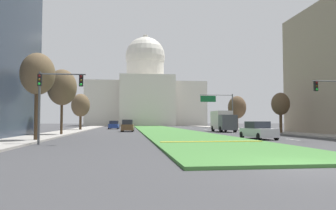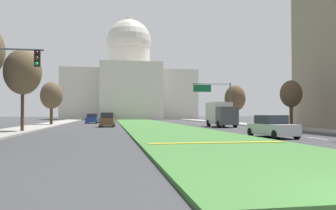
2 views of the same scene
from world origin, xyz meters
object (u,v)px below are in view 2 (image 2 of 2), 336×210
object	(u,v)px
street_tree_left_mid	(23,72)
box_truck_delivery	(221,114)
sedan_midblock	(107,120)
capitol_building	(129,84)
sedan_far_horizon	(108,118)
sedan_distant	(92,119)
overhead_guide_sign	(216,94)
sedan_lead_stopped	(272,127)
street_tree_left_far	(51,96)
street_tree_right_mid	(291,94)
street_tree_right_far	(235,98)
sedan_very_far	(111,117)

from	to	relation	value
street_tree_left_mid	box_truck_delivery	size ratio (longest dim) A/B	1.20
street_tree_left_mid	sedan_midblock	bearing A→B (deg)	56.79
capitol_building	sedan_midblock	distance (m)	61.72
sedan_far_horizon	box_truck_delivery	world-z (taller)	box_truck_delivery
street_tree_left_mid	sedan_midblock	world-z (taller)	street_tree_left_mid
capitol_building	sedan_distant	xyz separation A→B (m)	(-8.91, -44.46, -10.09)
overhead_guide_sign	sedan_lead_stopped	bearing A→B (deg)	-99.49
street_tree_left_mid	street_tree_left_far	xyz separation A→B (m)	(-0.58, 18.84, -1.18)
street_tree_left_mid	sedan_distant	size ratio (longest dim) A/B	1.69
capitol_building	street_tree_left_mid	world-z (taller)	capitol_building
sedan_midblock	box_truck_delivery	size ratio (longest dim) A/B	0.66
capitol_building	box_truck_delivery	bearing A→B (deg)	-82.52
sedan_lead_stopped	sedan_far_horizon	world-z (taller)	sedan_far_horizon
street_tree_right_mid	sedan_lead_stopped	bearing A→B (deg)	-125.92
sedan_far_horizon	sedan_midblock	bearing A→B (deg)	-89.91
overhead_guide_sign	sedan_lead_stopped	size ratio (longest dim) A/B	1.45
capitol_building	sedan_far_horizon	bearing A→B (deg)	-101.23
street_tree_left_mid	sedan_far_horizon	bearing A→B (deg)	79.57
overhead_guide_sign	sedan_far_horizon	distance (m)	29.49
overhead_guide_sign	sedan_far_horizon	size ratio (longest dim) A/B	1.38
sedan_distant	sedan_far_horizon	size ratio (longest dim) A/B	0.97
box_truck_delivery	street_tree_right_far	bearing A→B (deg)	60.06
street_tree_right_far	sedan_far_horizon	xyz separation A→B (m)	(-20.47, 21.77, -3.39)
street_tree_left_mid	street_tree_right_mid	size ratio (longest dim) A/B	1.44
sedan_far_horizon	sedan_distant	bearing A→B (deg)	-101.59
street_tree_left_mid	street_tree_right_mid	xyz separation A→B (m)	(27.20, 0.73, -1.74)
capitol_building	sedan_far_horizon	xyz separation A→B (m)	(-6.18, -31.12, -10.09)
street_tree_right_far	street_tree_left_mid	bearing A→B (deg)	-145.42
sedan_midblock	sedan_very_far	distance (m)	46.28
street_tree_right_mid	box_truck_delivery	distance (m)	9.92
box_truck_delivery	sedan_very_far	bearing A→B (deg)	105.89
box_truck_delivery	street_tree_left_mid	bearing A→B (deg)	-157.93
capitol_building	street_tree_left_mid	size ratio (longest dim) A/B	5.16
street_tree_left_mid	sedan_midblock	distance (m)	14.67
street_tree_right_mid	street_tree_left_far	distance (m)	33.17
overhead_guide_sign	street_tree_left_far	world-z (taller)	overhead_guide_sign
street_tree_left_far	sedan_midblock	bearing A→B (deg)	-41.36
street_tree_right_mid	sedan_midblock	distance (m)	22.61
capitol_building	sedan_very_far	xyz separation A→B (m)	(-5.63, -14.32, -10.08)
box_truck_delivery	capitol_building	bearing A→B (deg)	97.48
overhead_guide_sign	box_truck_delivery	distance (m)	8.76
sedan_midblock	street_tree_left_far	bearing A→B (deg)	138.64
street_tree_right_mid	capitol_building	bearing A→B (deg)	100.66
sedan_far_horizon	overhead_guide_sign	bearing A→B (deg)	-55.73
overhead_guide_sign	street_tree_right_far	distance (m)	4.69
street_tree_left_far	street_tree_right_far	bearing A→B (deg)	0.96
street_tree_right_far	overhead_guide_sign	bearing A→B (deg)	-149.23
street_tree_right_far	box_truck_delivery	xyz separation A→B (m)	(-5.98, -10.38, -2.51)
sedan_distant	capitol_building	bearing A→B (deg)	78.67
overhead_guide_sign	sedan_very_far	world-z (taller)	overhead_guide_sign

